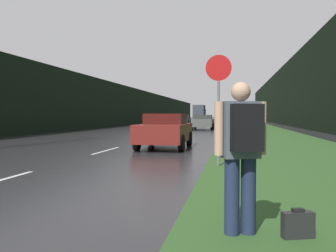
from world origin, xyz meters
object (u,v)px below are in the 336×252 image
Objects in this scene: delivery_truck at (200,113)px; car_oncoming at (183,120)px; hitchhiker_with_backpack at (242,148)px; car_passing_near at (165,131)px; stop_sign at (218,98)px; car_passing_far at (203,122)px; suitcase at (298,225)px.

car_oncoming is at bearing -90.00° from delivery_truck.
hitchhiker_with_backpack is 11.31m from car_passing_near.
car_passing_near is 62.92m from delivery_truck.
stop_sign reaches higher than car_passing_near.
hitchhiker_with_backpack reaches higher than car_oncoming.
car_passing_far is (-2.50, 25.31, -1.17)m from stop_sign.
stop_sign is 7.98× the size of suitcase.
suitcase is 0.09× the size of car_oncoming.
hitchhiker_with_backpack is at bearing 161.65° from suitcase.
car_passing_far is at bearing 95.65° from stop_sign.
car_passing_far is (-3.01, 31.04, -0.29)m from hitchhiker_with_backpack.
car_passing_far is at bearing -75.33° from car_oncoming.
hitchhiker_with_backpack is at bearing -81.25° from car_oncoming.
car_passing_near is (-2.50, 5.18, -1.16)m from stop_sign.
stop_sign is at bearing 82.64° from suitcase.
car_passing_near is at bearing 86.73° from hitchhiker_with_backpack.
car_passing_near is 36.85m from car_oncoming.
car_oncoming is 26.19m from delivery_truck.
stop_sign is 25.46m from car_passing_far.
car_oncoming reaches higher than car_passing_far.
hitchhiker_with_backpack is at bearing 95.53° from car_passing_far.
stop_sign is 1.70× the size of hitchhiker_with_backpack.
delivery_truck is (-4.31, 62.76, 1.12)m from car_passing_near.
car_oncoming is at bearing -83.28° from car_passing_near.
suitcase is 11.51m from car_passing_near.
car_passing_far is 1.04× the size of car_oncoming.
hitchhiker_with_backpack is 1.09m from suitcase.
hitchhiker_with_backpack reaches higher than suitcase.
car_oncoming is at bearing -75.33° from car_passing_far.
car_oncoming is at bearing 80.07° from hitchhiker_with_backpack.
delivery_truck reaches higher than car_passing_near.
car_passing_near is at bearing 89.83° from suitcase.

